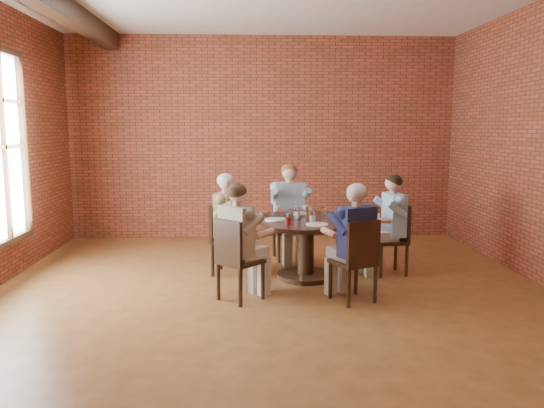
{
  "coord_description": "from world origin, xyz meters",
  "views": [
    {
      "loc": [
        -0.28,
        -5.57,
        1.88
      ],
      "look_at": [
        0.04,
        1.0,
        0.93
      ],
      "focal_mm": 35.0,
      "sensor_mm": 36.0,
      "label": 1
    }
  ],
  "objects_px": {
    "chair_b": "(288,223)",
    "diner_e": "(353,243)",
    "diner_b": "(290,212)",
    "diner_c": "(229,224)",
    "chair_a": "(395,236)",
    "chair_c": "(223,235)",
    "dining_table": "(306,237)",
    "smartphone": "(339,223)",
    "chair_d": "(235,257)",
    "chair_e": "(357,258)",
    "diner_a": "(389,225)",
    "diner_d": "(240,242)"
  },
  "relations": [
    {
      "from": "smartphone",
      "to": "diner_d",
      "type": "bearing_deg",
      "value": -145.99
    },
    {
      "from": "diner_d",
      "to": "chair_e",
      "type": "height_order",
      "value": "diner_d"
    },
    {
      "from": "diner_b",
      "to": "diner_c",
      "type": "relative_size",
      "value": 1.05
    },
    {
      "from": "chair_a",
      "to": "diner_a",
      "type": "bearing_deg",
      "value": -90.0
    },
    {
      "from": "chair_d",
      "to": "smartphone",
      "type": "bearing_deg",
      "value": -109.14
    },
    {
      "from": "chair_b",
      "to": "diner_c",
      "type": "xyz_separation_m",
      "value": [
        -0.83,
        -0.82,
        0.13
      ]
    },
    {
      "from": "dining_table",
      "to": "diner_c",
      "type": "relative_size",
      "value": 1.09
    },
    {
      "from": "diner_d",
      "to": "smartphone",
      "type": "relative_size",
      "value": 9.69
    },
    {
      "from": "dining_table",
      "to": "diner_b",
      "type": "distance_m",
      "value": 1.01
    },
    {
      "from": "chair_d",
      "to": "dining_table",
      "type": "bearing_deg",
      "value": -90.0
    },
    {
      "from": "diner_c",
      "to": "chair_d",
      "type": "relative_size",
      "value": 1.42
    },
    {
      "from": "dining_table",
      "to": "diner_b",
      "type": "relative_size",
      "value": 1.04
    },
    {
      "from": "diner_a",
      "to": "chair_d",
      "type": "bearing_deg",
      "value": -70.16
    },
    {
      "from": "diner_b",
      "to": "chair_e",
      "type": "relative_size",
      "value": 1.5
    },
    {
      "from": "diner_a",
      "to": "diner_d",
      "type": "relative_size",
      "value": 1.0
    },
    {
      "from": "diner_c",
      "to": "smartphone",
      "type": "height_order",
      "value": "diner_c"
    },
    {
      "from": "chair_c",
      "to": "smartphone",
      "type": "bearing_deg",
      "value": -96.31
    },
    {
      "from": "chair_e",
      "to": "diner_e",
      "type": "bearing_deg",
      "value": -90.0
    },
    {
      "from": "chair_d",
      "to": "chair_e",
      "type": "height_order",
      "value": "chair_e"
    },
    {
      "from": "diner_b",
      "to": "diner_d",
      "type": "xyz_separation_m",
      "value": [
        -0.69,
        -1.8,
        -0.04
      ]
    },
    {
      "from": "chair_c",
      "to": "diner_e",
      "type": "height_order",
      "value": "diner_e"
    },
    {
      "from": "dining_table",
      "to": "chair_c",
      "type": "bearing_deg",
      "value": 165.29
    },
    {
      "from": "diner_d",
      "to": "chair_e",
      "type": "relative_size",
      "value": 1.41
    },
    {
      "from": "diner_c",
      "to": "smartphone",
      "type": "relative_size",
      "value": 9.78
    },
    {
      "from": "chair_b",
      "to": "chair_c",
      "type": "relative_size",
      "value": 1.04
    },
    {
      "from": "diner_c",
      "to": "chair_d",
      "type": "height_order",
      "value": "diner_c"
    },
    {
      "from": "chair_a",
      "to": "diner_b",
      "type": "distance_m",
      "value": 1.55
    },
    {
      "from": "chair_d",
      "to": "diner_c",
      "type": "bearing_deg",
      "value": -40.11
    },
    {
      "from": "diner_e",
      "to": "chair_c",
      "type": "bearing_deg",
      "value": -63.58
    },
    {
      "from": "chair_a",
      "to": "diner_e",
      "type": "bearing_deg",
      "value": -42.98
    },
    {
      "from": "diner_a",
      "to": "diner_b",
      "type": "bearing_deg",
      "value": -132.22
    },
    {
      "from": "dining_table",
      "to": "chair_a",
      "type": "xyz_separation_m",
      "value": [
        1.17,
        0.15,
        -0.03
      ]
    },
    {
      "from": "diner_a",
      "to": "smartphone",
      "type": "xyz_separation_m",
      "value": [
        -0.73,
        -0.41,
        0.11
      ]
    },
    {
      "from": "chair_e",
      "to": "smartphone",
      "type": "xyz_separation_m",
      "value": [
        -0.08,
        0.71,
        0.26
      ]
    },
    {
      "from": "chair_d",
      "to": "diner_d",
      "type": "relative_size",
      "value": 0.71
    },
    {
      "from": "chair_c",
      "to": "chair_d",
      "type": "relative_size",
      "value": 1.01
    },
    {
      "from": "dining_table",
      "to": "smartphone",
      "type": "distance_m",
      "value": 0.51
    },
    {
      "from": "dining_table",
      "to": "chair_b",
      "type": "distance_m",
      "value": 1.09
    },
    {
      "from": "chair_c",
      "to": "smartphone",
      "type": "relative_size",
      "value": 6.92
    },
    {
      "from": "diner_a",
      "to": "diner_e",
      "type": "height_order",
      "value": "diner_e"
    },
    {
      "from": "diner_c",
      "to": "diner_a",
      "type": "bearing_deg",
      "value": -78.36
    },
    {
      "from": "chair_e",
      "to": "chair_c",
      "type": "bearing_deg",
      "value": -64.63
    },
    {
      "from": "diner_b",
      "to": "diner_e",
      "type": "relative_size",
      "value": 1.06
    },
    {
      "from": "diner_a",
      "to": "diner_c",
      "type": "relative_size",
      "value": 0.99
    },
    {
      "from": "chair_b",
      "to": "diner_e",
      "type": "xyz_separation_m",
      "value": [
        0.55,
        -1.98,
        0.13
      ]
    },
    {
      "from": "chair_d",
      "to": "diner_b",
      "type": "bearing_deg",
      "value": -66.88
    },
    {
      "from": "chair_a",
      "to": "chair_e",
      "type": "bearing_deg",
      "value": -40.03
    },
    {
      "from": "chair_a",
      "to": "smartphone",
      "type": "distance_m",
      "value": 0.94
    },
    {
      "from": "chair_b",
      "to": "chair_e",
      "type": "bearing_deg",
      "value": -81.32
    },
    {
      "from": "diner_b",
      "to": "diner_c",
      "type": "height_order",
      "value": "diner_b"
    }
  ]
}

